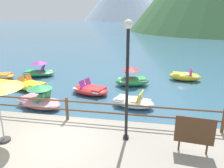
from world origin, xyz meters
TOP-DOWN VIEW (x-y plane):
  - ground_plane at (0.00, 40.00)m, footprint 200.00×200.00m
  - dock_railing at (0.00, 1.55)m, footprint 23.92×0.12m
  - lamp_post at (2.54, 0.50)m, footprint 0.28×0.28m
  - sign_board at (4.68, 0.11)m, footprint 1.18×0.17m
  - pedal_boat_0 at (-4.08, 5.74)m, footprint 2.85×2.06m
  - pedal_boat_1 at (2.46, 4.18)m, footprint 2.34×1.53m
  - pedal_boat_3 at (-5.09, 8.74)m, footprint 2.62×1.69m
  - pedal_boat_4 at (-0.17, 5.68)m, footprint 2.64×2.08m
  - pedal_boat_5 at (5.67, 9.49)m, footprint 2.26×1.33m
  - pedal_boat_6 at (2.11, 7.69)m, footprint 2.48×1.77m
  - pedal_boat_7 at (-2.24, 3.39)m, footprint 2.87×2.06m

SIDE VIEW (x-z plane):
  - ground_plane at x=0.00m, z-range 0.00..0.00m
  - pedal_boat_4 at x=-0.17m, z-range -0.16..0.68m
  - pedal_boat_1 at x=2.46m, z-range -0.15..0.70m
  - pedal_boat_0 at x=-4.08m, z-range -0.15..0.72m
  - pedal_boat_5 at x=5.67m, z-range -0.14..0.75m
  - pedal_boat_3 at x=-5.09m, z-range -0.21..0.97m
  - pedal_boat_7 at x=-2.24m, z-range -0.22..0.99m
  - pedal_boat_6 at x=2.11m, z-range -0.21..1.06m
  - dock_railing at x=0.00m, z-range 0.51..1.46m
  - sign_board at x=4.68m, z-range 0.53..1.72m
  - lamp_post at x=2.54m, z-range 0.82..4.81m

